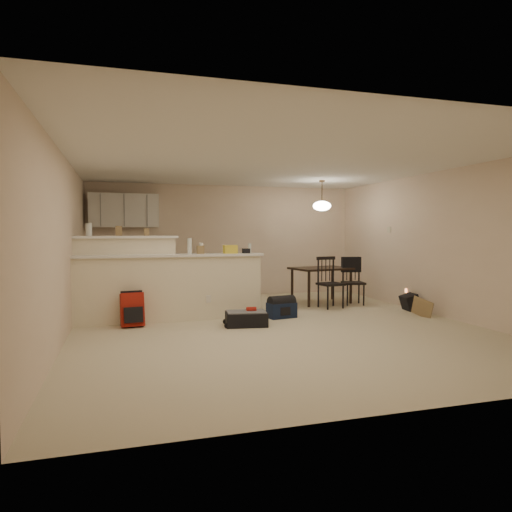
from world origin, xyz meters
name	(u,v)px	position (x,y,z in m)	size (l,w,h in m)	color
room	(275,245)	(0.00, 0.00, 1.25)	(7.00, 7.02, 2.50)	beige
breakfast_bar	(154,284)	(-1.76, 0.98, 0.61)	(3.08, 0.58, 1.39)	#F1E5C3
upper_cabinets	(124,211)	(-2.20, 3.32, 1.90)	(1.40, 0.34, 0.70)	white
kitchen_counter	(135,280)	(-2.00, 3.19, 0.45)	(1.80, 0.60, 0.90)	white
thermostat	(389,230)	(2.98, 1.55, 1.50)	(0.02, 0.12, 0.12)	beige
jar	(89,230)	(-2.76, 1.12, 1.49)	(0.10, 0.10, 0.20)	silver
cereal_box	(119,231)	(-2.30, 1.12, 1.47)	(0.10, 0.07, 0.16)	olive
small_box	(147,232)	(-1.86, 1.12, 1.45)	(0.08, 0.06, 0.12)	olive
bottle_a	(190,246)	(-1.18, 0.90, 1.22)	(0.07, 0.07, 0.26)	silver
bottle_b	(201,248)	(-0.99, 0.90, 1.18)	(0.06, 0.06, 0.18)	silver
bag_lump	(230,249)	(-0.50, 0.90, 1.16)	(0.22, 0.18, 0.14)	olive
pouch	(246,251)	(-0.22, 0.90, 1.13)	(0.12, 0.10, 0.08)	olive
extra_item_x	(250,248)	(-0.16, 0.90, 1.17)	(0.06, 0.06, 0.17)	silver
extra_item_y	(200,250)	(-1.00, 0.90, 1.16)	(0.12, 0.10, 0.14)	olive
dining_table	(321,272)	(1.64, 1.89, 0.64)	(1.29, 0.98, 0.73)	black
pendant_lamp	(322,205)	(1.64, 1.89, 1.99)	(0.36, 0.36, 0.62)	brown
dining_chair_near	(331,282)	(1.57, 1.30, 0.49)	(0.43, 0.41, 0.98)	black
dining_chair_far	(353,282)	(2.17, 1.52, 0.46)	(0.41, 0.39, 0.93)	black
suitcase	(246,319)	(-0.42, 0.14, 0.11)	(0.63, 0.41, 0.21)	black
red_backpack	(132,310)	(-2.12, 0.58, 0.26)	(0.34, 0.21, 0.51)	#A11B12
navy_duffel	(282,310)	(0.33, 0.61, 0.13)	(0.47, 0.26, 0.26)	#121D38
black_daypack	(410,303)	(2.85, 0.61, 0.15)	(0.33, 0.24, 0.29)	black
cardboard_sheet	(422,308)	(2.67, 0.01, 0.15)	(0.40, 0.02, 0.31)	olive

